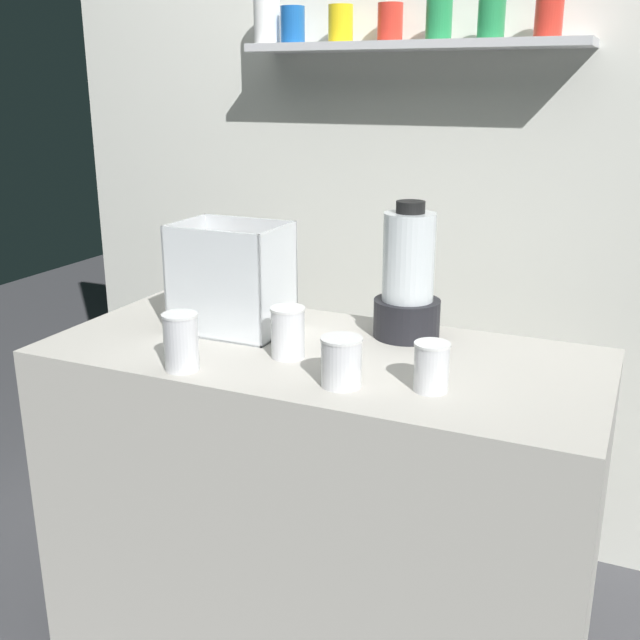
# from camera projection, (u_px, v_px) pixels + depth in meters

# --- Properties ---
(counter) EXTENTS (1.40, 0.64, 0.90)m
(counter) POSITION_uv_depth(u_px,v_px,m) (320.00, 508.00, 2.03)
(counter) COLOR beige
(counter) RESTS_ON ground_plane
(back_wall_unit) EXTENTS (2.60, 0.24, 2.50)m
(back_wall_unit) POSITION_uv_depth(u_px,v_px,m) (415.00, 172.00, 2.45)
(back_wall_unit) COLOR silver
(back_wall_unit) RESTS_ON ground_plane
(carrot_display_bin) EXTENTS (0.29, 0.21, 0.29)m
(carrot_display_bin) POSITION_uv_depth(u_px,v_px,m) (231.00, 297.00, 2.03)
(carrot_display_bin) COLOR white
(carrot_display_bin) RESTS_ON counter
(blender_pitcher) EXTENTS (0.17, 0.17, 0.36)m
(blender_pitcher) POSITION_uv_depth(u_px,v_px,m) (408.00, 283.00, 1.96)
(blender_pitcher) COLOR black
(blender_pitcher) RESTS_ON counter
(juice_cup_orange_far_left) EXTENTS (0.08, 0.08, 0.14)m
(juice_cup_orange_far_left) POSITION_uv_depth(u_px,v_px,m) (181.00, 346.00, 1.75)
(juice_cup_orange_far_left) COLOR white
(juice_cup_orange_far_left) RESTS_ON counter
(juice_cup_pomegranate_left) EXTENTS (0.09, 0.09, 0.13)m
(juice_cup_pomegranate_left) POSITION_uv_depth(u_px,v_px,m) (288.00, 335.00, 1.83)
(juice_cup_pomegranate_left) COLOR white
(juice_cup_pomegranate_left) RESTS_ON counter
(juice_cup_orange_middle) EXTENTS (0.09, 0.09, 0.11)m
(juice_cup_orange_middle) POSITION_uv_depth(u_px,v_px,m) (341.00, 365.00, 1.66)
(juice_cup_orange_middle) COLOR white
(juice_cup_orange_middle) RESTS_ON counter
(juice_cup_pomegranate_right) EXTENTS (0.08, 0.08, 0.11)m
(juice_cup_pomegranate_right) POSITION_uv_depth(u_px,v_px,m) (431.00, 369.00, 1.63)
(juice_cup_pomegranate_right) COLOR white
(juice_cup_pomegranate_right) RESTS_ON counter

